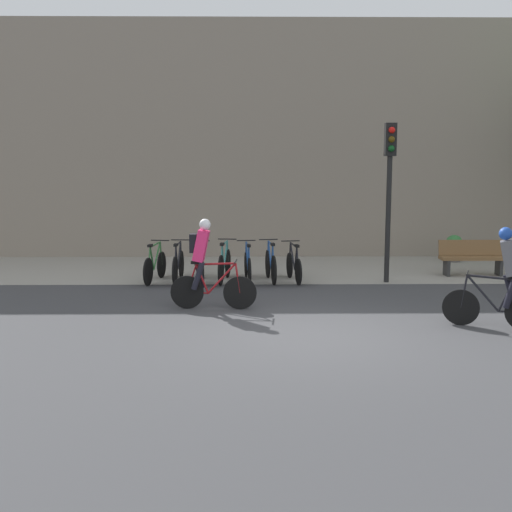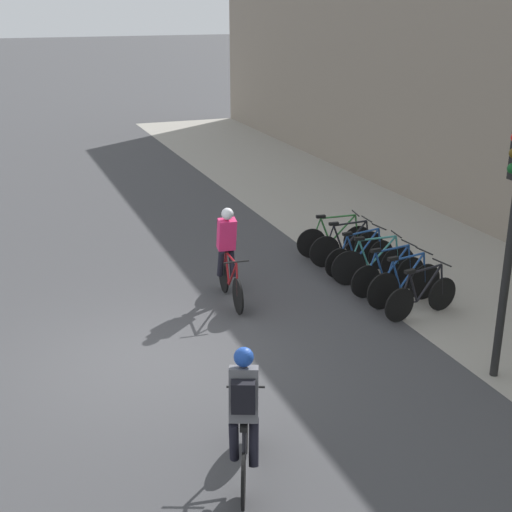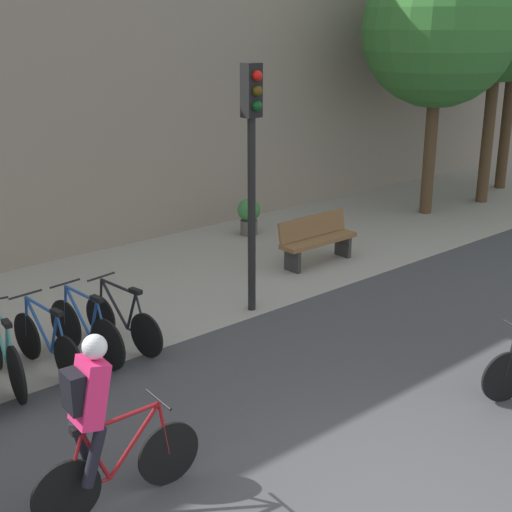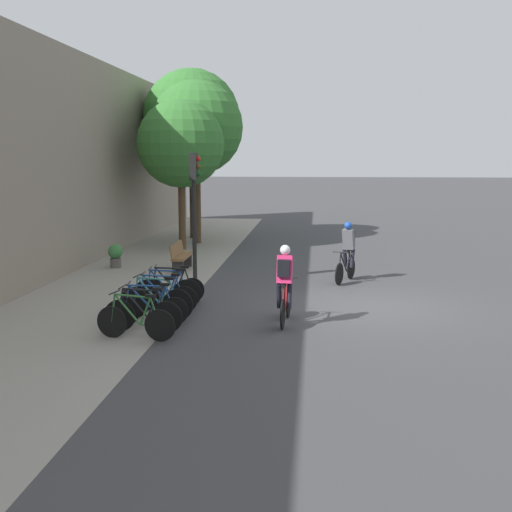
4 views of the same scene
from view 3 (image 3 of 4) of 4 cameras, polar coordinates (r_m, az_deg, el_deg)
The scene contains 10 objects.
kerb_strip at distance 11.63m, azimuth -15.53°, elevation -4.10°, with size 44.00×4.50×0.01m, color gray.
cyclist_pink at distance 6.62m, azimuth -12.52°, elevation -12.71°, with size 1.69×0.46×1.77m.
parked_bike_3 at distance 9.35m, azimuth -19.51°, elevation -7.42°, with size 0.46×1.74×0.99m.
parked_bike_4 at distance 9.54m, azimuth -16.39°, elevation -6.71°, with size 0.46×1.66×0.96m.
parked_bike_5 at distance 9.75m, azimuth -13.45°, elevation -5.79°, with size 0.46×1.65×0.98m.
parked_bike_6 at distance 10.00m, azimuth -10.61°, elevation -5.12°, with size 0.46×1.59×0.95m.
traffic_light_pole at distance 10.47m, azimuth -0.32°, elevation 8.87°, with size 0.26×0.30×3.74m.
bench at distance 13.21m, azimuth 4.89°, elevation 1.37°, with size 1.66×0.44×0.89m.
street_tree_0 at distance 16.73m, azimuth 14.44°, elevation 17.12°, with size 3.39×3.39×5.82m.
potted_plant at distance 14.95m, azimuth -0.58°, elevation 3.33°, with size 0.48×0.48×0.78m.
Camera 3 is at (-4.43, -3.11, 4.31)m, focal length 50.00 mm.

